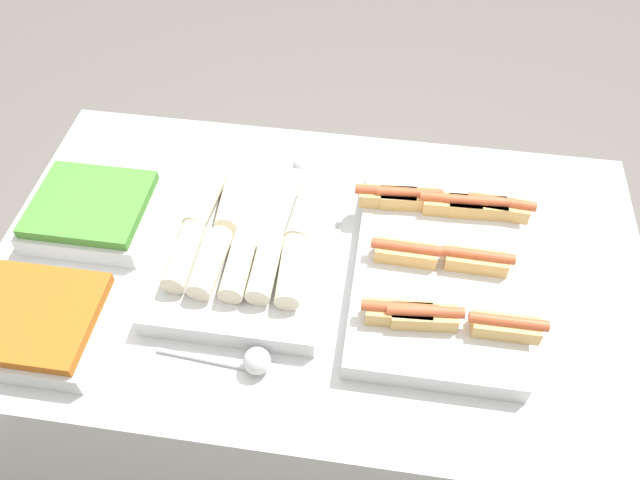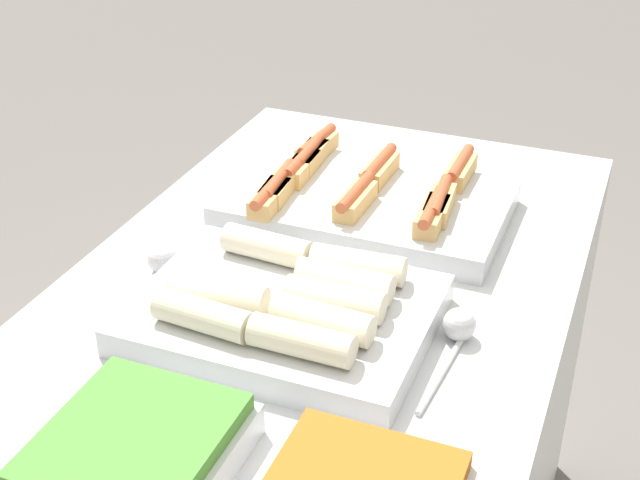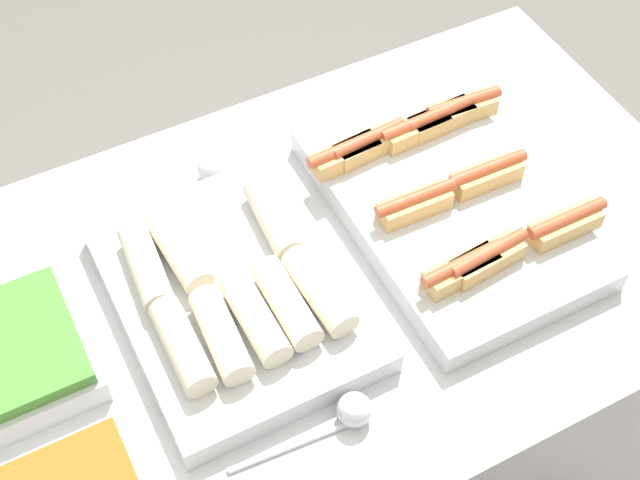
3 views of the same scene
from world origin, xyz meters
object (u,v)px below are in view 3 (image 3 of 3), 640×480
tray_hotdogs (447,200)px  serving_spoon_near (348,414)px  tray_wraps (234,294)px  serving_spoon_far (206,173)px

tray_hotdogs → serving_spoon_near: (-0.35, -0.28, -0.01)m
tray_wraps → serving_spoon_near: (0.07, -0.27, -0.01)m
serving_spoon_far → tray_hotdogs: bearing=-37.1°
tray_hotdogs → serving_spoon_far: (-0.35, 0.26, -0.01)m
tray_wraps → serving_spoon_near: bearing=-76.0°
tray_wraps → serving_spoon_near: size_ratio=2.03×
tray_hotdogs → tray_wraps: 0.42m
tray_wraps → serving_spoon_far: bearing=76.4°
tray_hotdogs → serving_spoon_far: 0.44m
tray_hotdogs → tray_wraps: bearing=-178.2°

